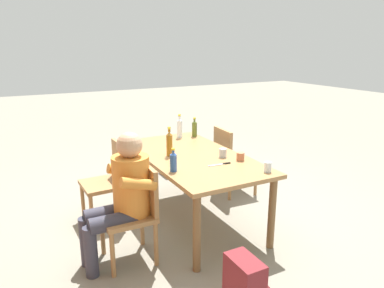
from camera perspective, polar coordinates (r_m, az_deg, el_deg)
The scene contains 16 objects.
ground_plane at distance 4.06m, azimuth 0.00°, elevation -11.93°, with size 24.00×24.00×0.00m, color gray.
dining_table at distance 3.80m, azimuth 0.00°, elevation -2.93°, with size 1.86×0.96×0.75m.
chair_far_left at distance 3.23m, azimuth -8.96°, elevation -10.08°, with size 0.45×0.45×0.87m.
chair_far_right at distance 3.97m, azimuth -12.94°, elevation -5.29°, with size 0.46×0.46×0.87m.
chair_near_right at distance 4.58m, azimuth 6.18°, elevation -2.15°, with size 0.47×0.47×0.87m.
person_in_white_shirt at distance 3.13m, azimuth -11.01°, elevation -7.65°, with size 0.47×0.61×1.18m.
bottle_olive at distance 4.52m, azimuth 0.40°, elevation 2.55°, with size 0.06×0.06×0.25m.
bottle_amber at distance 3.72m, azimuth -3.63°, elevation 0.11°, with size 0.06×0.06×0.31m.
bottle_clear at distance 4.46m, azimuth -2.00°, elevation 2.64°, with size 0.06×0.06×0.30m.
bottle_blue at distance 3.27m, azimuth -2.99°, elevation -2.79°, with size 0.06×0.06×0.22m.
cup_steel at distance 3.70m, azimuth 4.96°, elevation -1.43°, with size 0.08×0.08×0.09m, color #B2B7BC.
cup_glass at distance 3.34m, azimuth 12.02°, elevation -3.62°, with size 0.07×0.07×0.09m, color silver.
cup_terracotta at distance 3.62m, azimuth 7.75°, elevation -1.99°, with size 0.08×0.08×0.08m, color #BC6B47.
table_knife at distance 3.48m, azimuth 4.66°, elevation -3.23°, with size 0.04×0.24×0.01m.
backpack_by_near_side at distance 5.43m, azimuth -3.56°, elevation -2.36°, with size 0.30×0.21×0.43m.
backpack_by_far_side at distance 2.75m, azimuth 8.51°, elevation -21.77°, with size 0.30×0.23×0.45m.
Camera 1 is at (-3.19, 1.68, 1.87)m, focal length 33.35 mm.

